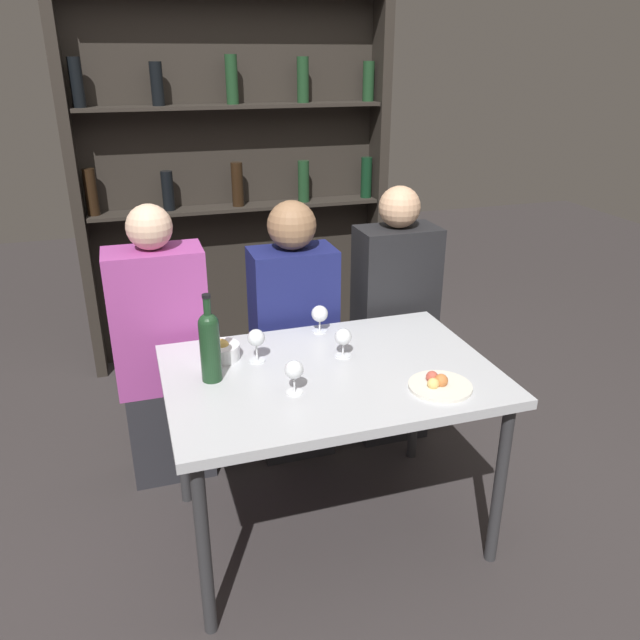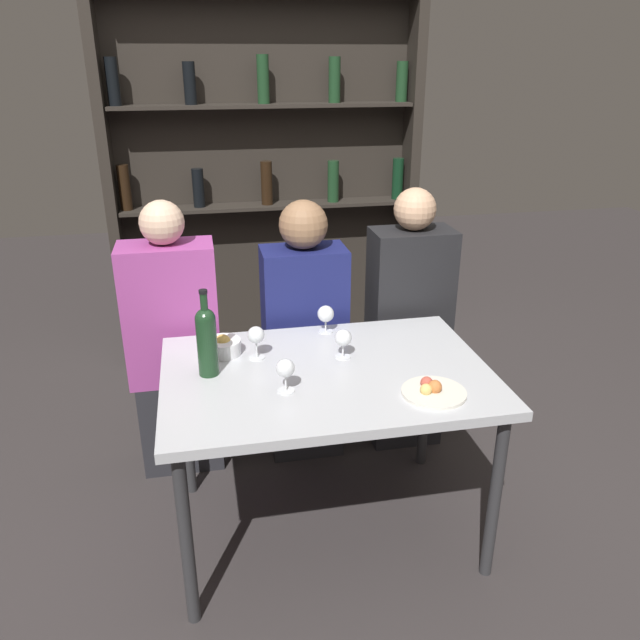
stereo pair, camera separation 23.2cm
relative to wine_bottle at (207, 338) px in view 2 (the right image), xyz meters
The scene contains 13 objects.
ground_plane 0.96m from the wine_bottle, ahead, with size 10.00×10.00×0.00m, color #332D2D.
dining_table 0.47m from the wine_bottle, ahead, with size 1.19×0.82×0.72m.
wine_rack_wall 1.81m from the wine_bottle, 76.34° to the left, with size 1.84×0.21×2.35m.
wine_bottle is the anchor object (origin of this frame).
wine_glass_0 0.51m from the wine_bottle, ahead, with size 0.07×0.07×0.11m.
wine_glass_1 0.57m from the wine_bottle, 30.03° to the left, with size 0.07×0.07×0.12m.
wine_glass_2 0.21m from the wine_bottle, 27.34° to the left, with size 0.06×0.06×0.13m.
wine_glass_3 0.32m from the wine_bottle, 35.50° to the right, with size 0.06×0.06×0.12m.
food_plate_0 0.80m from the wine_bottle, 21.77° to the right, with size 0.22×0.22×0.05m.
snack_bowl 0.20m from the wine_bottle, 69.23° to the left, with size 0.14×0.14×0.08m.
seated_person_left 0.61m from the wine_bottle, 105.23° to the left, with size 0.40×0.22×1.25m.
seated_person_center 0.74m from the wine_bottle, 49.87° to the left, with size 0.37×0.22×1.22m.
seated_person_right 1.10m from the wine_bottle, 29.17° to the left, with size 0.37×0.22×1.26m.
Camera 2 is at (-0.42, -1.97, 1.78)m, focal length 35.00 mm.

